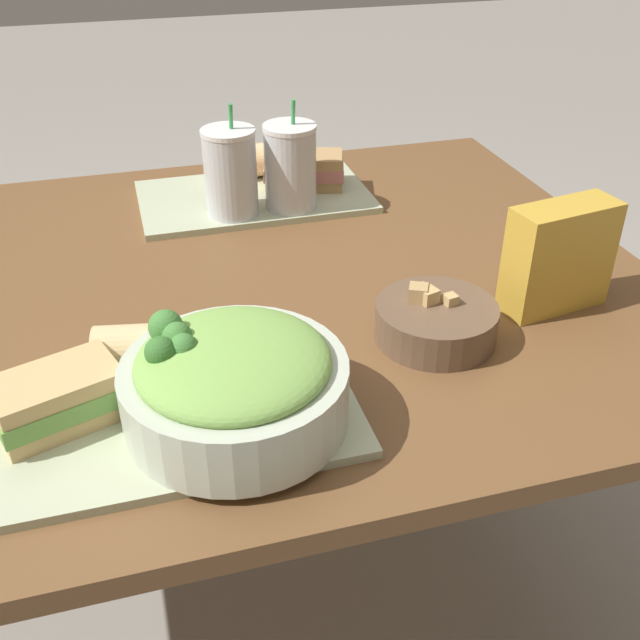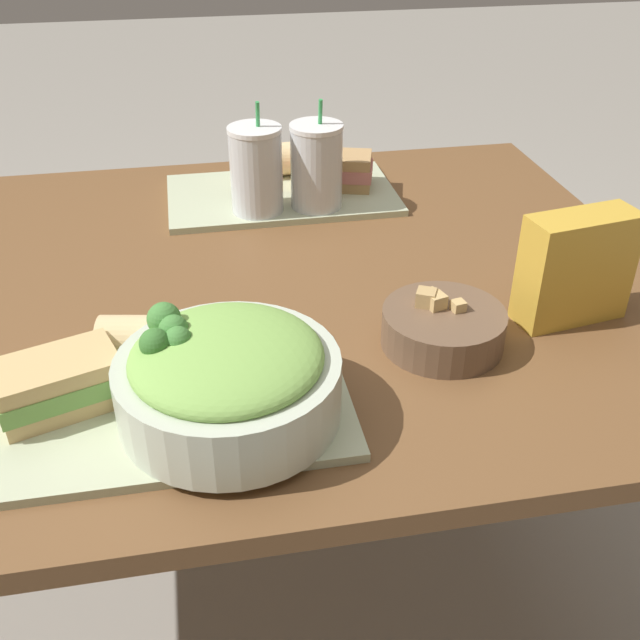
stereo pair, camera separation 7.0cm
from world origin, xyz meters
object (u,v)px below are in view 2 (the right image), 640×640
(baguette_far, at_px, (283,159))
(sandwich_near, at_px, (58,383))
(soup_bowl, at_px, (443,326))
(baguette_near, at_px, (169,340))
(drink_cup_red, at_px, (316,169))
(salad_bowl, at_px, (227,376))
(chip_bag, at_px, (576,268))
(drink_cup_dark, at_px, (256,172))
(sandwich_far, at_px, (333,170))

(baguette_far, bearing_deg, sandwich_near, 150.21)
(baguette_far, bearing_deg, soup_bowl, -170.21)
(baguette_near, height_order, drink_cup_red, drink_cup_red)
(salad_bowl, height_order, drink_cup_red, drink_cup_red)
(soup_bowl, relative_size, chip_bag, 1.01)
(drink_cup_dark, distance_m, chip_bag, 0.58)
(baguette_near, bearing_deg, drink_cup_dark, -9.18)
(baguette_near, height_order, baguette_far, same)
(salad_bowl, relative_size, drink_cup_red, 1.31)
(sandwich_far, bearing_deg, sandwich_near, -110.35)
(sandwich_near, distance_m, sandwich_far, 0.75)
(soup_bowl, xyz_separation_m, baguette_far, (-0.13, 0.62, 0.02))
(baguette_near, height_order, sandwich_far, same)
(salad_bowl, xyz_separation_m, sandwich_far, (0.25, 0.65, -0.02))
(salad_bowl, bearing_deg, baguette_near, 118.92)
(salad_bowl, distance_m, sandwich_far, 0.70)
(baguette_far, relative_size, drink_cup_dark, 0.63)
(drink_cup_dark, bearing_deg, salad_bowl, -99.92)
(soup_bowl, distance_m, sandwich_far, 0.55)
(soup_bowl, xyz_separation_m, drink_cup_dark, (-0.20, 0.46, 0.06))
(salad_bowl, bearing_deg, drink_cup_dark, 80.08)
(chip_bag, bearing_deg, baguette_near, 173.26)
(salad_bowl, xyz_separation_m, sandwich_near, (-0.19, 0.05, -0.02))
(baguette_near, xyz_separation_m, drink_cup_red, (0.27, 0.45, 0.04))
(sandwich_near, relative_size, baguette_far, 1.32)
(soup_bowl, xyz_separation_m, drink_cup_red, (-0.09, 0.46, 0.06))
(soup_bowl, height_order, chip_bag, chip_bag)
(drink_cup_dark, xyz_separation_m, drink_cup_red, (0.11, 0.00, -0.00))
(drink_cup_red, bearing_deg, chip_bag, -55.77)
(salad_bowl, distance_m, chip_bag, 0.51)
(salad_bowl, distance_m, baguette_far, 0.75)
(soup_bowl, relative_size, baguette_near, 0.93)
(soup_bowl, xyz_separation_m, chip_bag, (0.20, 0.03, 0.05))
(drink_cup_dark, distance_m, drink_cup_red, 0.11)
(salad_bowl, xyz_separation_m, drink_cup_dark, (0.10, 0.56, 0.02))
(salad_bowl, bearing_deg, baguette_far, 76.95)
(baguette_near, distance_m, drink_cup_dark, 0.48)
(drink_cup_red, bearing_deg, baguette_near, -121.18)
(soup_bowl, height_order, sandwich_near, sandwich_near)
(soup_bowl, bearing_deg, sandwich_near, -173.22)
(baguette_near, bearing_deg, baguette_far, -10.03)
(chip_bag, bearing_deg, drink_cup_red, 114.84)
(sandwich_near, bearing_deg, sandwich_far, 34.20)
(chip_bag, bearing_deg, sandwich_far, 105.79)
(salad_bowl, distance_m, drink_cup_dark, 0.57)
(drink_cup_dark, bearing_deg, soup_bowl, -66.68)
(sandwich_far, xyz_separation_m, chip_bag, (0.24, -0.51, 0.03))
(salad_bowl, xyz_separation_m, drink_cup_red, (0.21, 0.56, 0.02))
(baguette_near, bearing_deg, sandwich_far, -19.91)
(soup_bowl, xyz_separation_m, sandwich_near, (-0.49, -0.06, 0.02))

